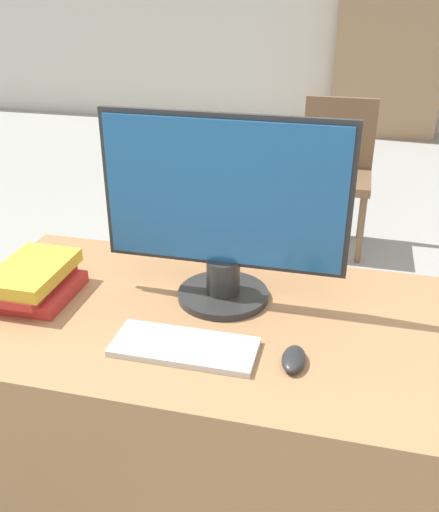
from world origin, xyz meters
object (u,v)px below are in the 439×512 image
monitor (224,211)px  book_stack (35,281)px  keyboard (185,347)px  far_chair (336,165)px  mouse (294,359)px

monitor → book_stack: (-0.51, -0.12, -0.21)m
keyboard → far_chair: bearing=84.4°
monitor → far_chair: bearing=84.6°
keyboard → far_chair: far_chair is taller
monitor → mouse: size_ratio=6.29×
book_stack → far_chair: far_chair is taller
mouse → book_stack: 0.75m
book_stack → far_chair: bearing=72.6°
keyboard → far_chair: (0.24, 2.40, -0.26)m
far_chair → mouse: bearing=-109.5°
keyboard → mouse: size_ratio=3.35×
keyboard → monitor: bearing=82.8°
monitor → keyboard: monitor is taller
far_chair → monitor: bearing=-115.5°
mouse → book_stack: (-0.73, 0.14, 0.03)m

